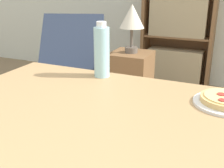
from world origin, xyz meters
name	(u,v)px	position (x,y,z in m)	size (l,w,h in m)	color
dining_table	(93,144)	(0.00, -0.09, 0.67)	(1.19, 0.90, 0.77)	tan
drink_bottle	(102,51)	(-0.15, 0.29, 0.89)	(0.07, 0.07, 0.25)	#A3DBEA
lounge_chair_near	(69,80)	(-1.05, 1.38, 0.29)	(0.81, 0.92, 0.88)	slate
bookshelf	(179,16)	(-0.24, 2.45, 0.83)	(0.80, 0.28, 1.75)	brown
side_table	(130,85)	(-0.43, 1.43, 0.30)	(0.34, 0.34, 0.61)	brown
table_lamp	(132,19)	(-0.43, 1.43, 0.90)	(0.21, 0.21, 0.41)	#665B51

